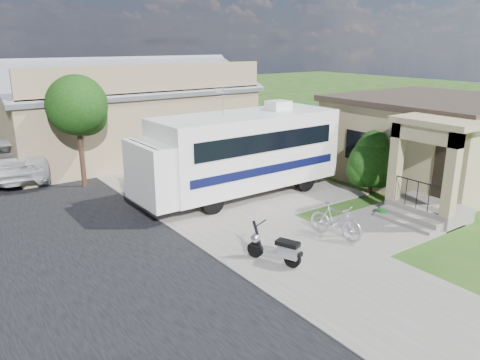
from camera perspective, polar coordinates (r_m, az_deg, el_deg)
ground at (r=14.68m, az=7.30°, el=-6.83°), size 120.00×120.00×0.00m
sidewalk_slab at (r=22.23m, az=-12.31°, el=1.14°), size 4.00×80.00×0.06m
driveway_slab at (r=18.81m, az=1.46°, el=-1.31°), size 7.00×6.00×0.05m
walk_slab at (r=16.15m, az=17.66°, el=-5.19°), size 4.00×3.00×0.05m
house at (r=21.70m, az=22.51°, el=4.63°), size 9.47×7.80×3.54m
warehouse at (r=25.81m, az=-14.06°, el=7.58°), size 12.50×8.40×5.04m
street_tree_a at (r=19.84m, az=-19.01°, el=8.30°), size 2.44×2.40×4.58m
street_tree_b at (r=29.51m, az=-24.79°, el=10.40°), size 2.44×2.40×4.73m
motorhome at (r=17.80m, az=-0.02°, el=3.57°), size 8.19×2.78×4.18m
shrub at (r=19.03m, az=15.80°, el=2.23°), size 2.05×1.96×2.52m
scooter at (r=12.64m, az=4.60°, el=-8.34°), size 0.87×1.56×1.07m
bicycle at (r=14.45m, az=11.58°, el=-5.10°), size 0.86×1.86×1.08m
pickup_truck at (r=23.11m, az=-26.42°, el=2.51°), size 3.76×6.63×1.75m
garden_hose at (r=16.90m, az=17.08°, el=-3.89°), size 0.44×0.44×0.20m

